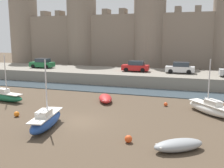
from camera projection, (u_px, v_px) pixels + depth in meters
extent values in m
plane|color=#4C3D2D|center=(77.00, 122.00, 21.53)|extent=(160.00, 160.00, 0.00)
cube|color=#3D4C56|center=(122.00, 90.00, 34.16)|extent=(80.00, 4.50, 0.10)
cube|color=gray|center=(135.00, 77.00, 40.80)|extent=(68.50, 10.00, 1.70)
cube|color=gray|center=(149.00, 44.00, 50.31)|extent=(56.50, 2.80, 11.27)
cylinder|color=gray|center=(24.00, 33.00, 58.70)|extent=(6.00, 6.00, 15.51)
cylinder|color=gray|center=(82.00, 33.00, 54.32)|extent=(6.00, 6.00, 15.51)
cylinder|color=gray|center=(149.00, 33.00, 49.94)|extent=(6.00, 6.00, 15.51)
cube|color=gray|center=(46.00, 14.00, 56.22)|extent=(1.10, 2.52, 1.10)
cube|color=gray|center=(60.00, 14.00, 55.14)|extent=(1.10, 2.52, 1.10)
cube|color=gray|center=(107.00, 12.00, 51.92)|extent=(1.10, 2.52, 1.10)
cube|color=gray|center=(123.00, 12.00, 50.84)|extent=(1.10, 2.52, 1.10)
cube|color=gray|center=(178.00, 10.00, 47.62)|extent=(1.10, 2.52, 1.10)
cube|color=gray|center=(198.00, 9.00, 46.54)|extent=(1.10, 2.52, 1.10)
ellipsoid|color=#1E6B47|center=(6.00, 97.00, 28.49)|extent=(5.07, 2.03, 0.92)
cube|color=silver|center=(5.00, 93.00, 28.42)|extent=(4.46, 1.75, 0.08)
cube|color=silver|center=(3.00, 91.00, 28.55)|extent=(1.50, 1.00, 0.44)
cylinder|color=silver|center=(5.00, 74.00, 27.93)|extent=(0.10, 0.10, 4.10)
cylinder|color=silver|center=(2.00, 88.00, 28.56)|extent=(2.20, 0.47, 0.08)
ellipsoid|color=#234793|center=(46.00, 121.00, 19.99)|extent=(2.16, 5.22, 1.07)
cube|color=silver|center=(46.00, 115.00, 19.90)|extent=(1.86, 4.59, 0.08)
cube|color=silver|center=(44.00, 113.00, 19.49)|extent=(1.08, 1.55, 0.44)
cylinder|color=silver|center=(46.00, 87.00, 19.78)|extent=(0.10, 0.10, 4.17)
cylinder|color=silver|center=(43.00, 111.00, 19.32)|extent=(0.47, 2.26, 0.08)
ellipsoid|color=red|center=(105.00, 98.00, 28.23)|extent=(2.64, 3.72, 0.75)
ellipsoid|color=#F23939|center=(105.00, 98.00, 28.22)|extent=(2.12, 3.03, 0.41)
cube|color=beige|center=(105.00, 97.00, 28.47)|extent=(1.13, 0.65, 0.06)
cube|color=beige|center=(106.00, 101.00, 26.89)|extent=(0.79, 0.56, 0.08)
ellipsoid|color=silver|center=(209.00, 109.00, 23.69)|extent=(4.36, 4.66, 0.94)
cube|color=silver|center=(210.00, 104.00, 23.61)|extent=(3.81, 4.08, 0.08)
cube|color=silver|center=(213.00, 103.00, 23.22)|extent=(1.58, 1.63, 0.44)
cylinder|color=silver|center=(209.00, 81.00, 23.48)|extent=(0.10, 0.10, 4.04)
cylinder|color=silver|center=(214.00, 100.00, 23.07)|extent=(1.58, 1.76, 0.08)
ellipsoid|color=gray|center=(178.00, 145.00, 16.00)|extent=(3.38, 2.87, 0.72)
ellipsoid|color=silver|center=(179.00, 144.00, 15.99)|extent=(2.74, 2.31, 0.40)
cube|color=beige|center=(182.00, 143.00, 16.05)|extent=(0.77, 0.99, 0.06)
cube|color=beige|center=(160.00, 146.00, 15.65)|extent=(0.62, 0.73, 0.08)
sphere|color=orange|center=(17.00, 114.00, 22.92)|extent=(0.47, 0.47, 0.47)
sphere|color=#E04C1E|center=(128.00, 139.00, 17.26)|extent=(0.51, 0.51, 0.51)
sphere|color=#E04C1E|center=(166.00, 104.00, 26.42)|extent=(0.40, 0.40, 0.40)
cube|color=silver|center=(180.00, 69.00, 38.19)|extent=(4.17, 1.87, 0.80)
cube|color=#2D3842|center=(181.00, 64.00, 38.02)|extent=(2.32, 1.59, 0.64)
cylinder|color=black|center=(170.00, 71.00, 37.78)|extent=(0.65, 0.21, 0.64)
cylinder|color=black|center=(171.00, 70.00, 39.38)|extent=(0.65, 0.21, 0.64)
cylinder|color=black|center=(189.00, 72.00, 37.09)|extent=(0.65, 0.21, 0.64)
cylinder|color=black|center=(189.00, 71.00, 38.69)|extent=(0.65, 0.21, 0.64)
cube|color=red|center=(135.00, 68.00, 40.19)|extent=(4.17, 1.87, 0.80)
cube|color=#2D3842|center=(136.00, 63.00, 40.03)|extent=(2.32, 1.59, 0.64)
cylinder|color=black|center=(126.00, 70.00, 39.78)|extent=(0.65, 0.21, 0.64)
cylinder|color=black|center=(128.00, 68.00, 41.39)|extent=(0.65, 0.21, 0.64)
cylinder|color=black|center=(143.00, 70.00, 39.09)|extent=(0.65, 0.21, 0.64)
cylinder|color=black|center=(144.00, 69.00, 40.70)|extent=(0.65, 0.21, 0.64)
cube|color=#1E6638|center=(42.00, 64.00, 44.96)|extent=(4.17, 1.87, 0.80)
cube|color=#2D3842|center=(43.00, 60.00, 44.79)|extent=(2.32, 1.59, 0.64)
cylinder|color=black|center=(33.00, 66.00, 44.54)|extent=(0.65, 0.21, 0.64)
cylinder|color=black|center=(38.00, 65.00, 46.15)|extent=(0.65, 0.21, 0.64)
cylinder|color=black|center=(46.00, 67.00, 43.86)|extent=(0.65, 0.21, 0.64)
cylinder|color=black|center=(51.00, 66.00, 45.46)|extent=(0.65, 0.21, 0.64)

